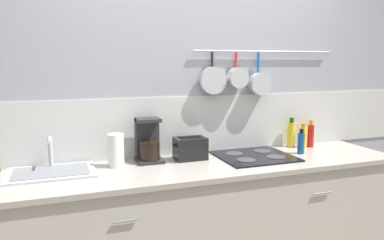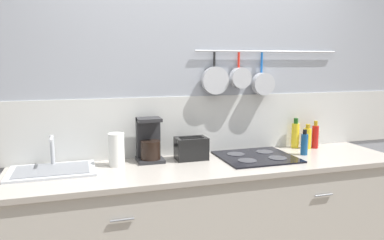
{
  "view_description": "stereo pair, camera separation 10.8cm",
  "coord_description": "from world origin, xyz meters",
  "px_view_note": "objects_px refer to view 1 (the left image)",
  "views": [
    {
      "loc": [
        -1.01,
        -2.37,
        1.64
      ],
      "look_at": [
        -0.16,
        0.0,
        1.25
      ],
      "focal_mm": 35.0,
      "sensor_mm": 36.0,
      "label": 1
    },
    {
      "loc": [
        -0.91,
        -2.4,
        1.64
      ],
      "look_at": [
        -0.16,
        0.0,
        1.25
      ],
      "focal_mm": 35.0,
      "sensor_mm": 36.0,
      "label": 2
    }
  ],
  "objects_px": {
    "toaster": "(190,148)",
    "bottle_sesame_oil": "(303,137)",
    "paper_towel_roll": "(116,150)",
    "coffee_maker": "(148,144)",
    "bottle_dish_soap": "(311,135)",
    "bottle_olive_oil": "(291,134)",
    "bottle_vinegar": "(301,143)",
    "bottle_hot_sauce": "(312,136)"
  },
  "relations": [
    {
      "from": "paper_towel_roll",
      "to": "coffee_maker",
      "type": "relative_size",
      "value": 0.72
    },
    {
      "from": "toaster",
      "to": "bottle_olive_oil",
      "type": "distance_m",
      "value": 0.95
    },
    {
      "from": "coffee_maker",
      "to": "bottle_sesame_oil",
      "type": "height_order",
      "value": "coffee_maker"
    },
    {
      "from": "bottle_olive_oil",
      "to": "bottle_hot_sauce",
      "type": "height_order",
      "value": "bottle_olive_oil"
    },
    {
      "from": "toaster",
      "to": "paper_towel_roll",
      "type": "bearing_deg",
      "value": -178.6
    },
    {
      "from": "bottle_vinegar",
      "to": "bottle_hot_sauce",
      "type": "xyz_separation_m",
      "value": [
        0.28,
        0.24,
        -0.01
      ]
    },
    {
      "from": "bottle_hot_sauce",
      "to": "bottle_dish_soap",
      "type": "bearing_deg",
      "value": -133.29
    },
    {
      "from": "paper_towel_roll",
      "to": "bottle_dish_soap",
      "type": "relative_size",
      "value": 0.99
    },
    {
      "from": "bottle_olive_oil",
      "to": "bottle_sesame_oil",
      "type": "xyz_separation_m",
      "value": [
        0.08,
        -0.06,
        -0.02
      ]
    },
    {
      "from": "bottle_hot_sauce",
      "to": "paper_towel_roll",
      "type": "bearing_deg",
      "value": -175.95
    },
    {
      "from": "coffee_maker",
      "to": "bottle_olive_oil",
      "type": "xyz_separation_m",
      "value": [
        1.25,
        0.06,
        -0.02
      ]
    },
    {
      "from": "toaster",
      "to": "bottle_olive_oil",
      "type": "xyz_separation_m",
      "value": [
        0.95,
        0.11,
        0.03
      ]
    },
    {
      "from": "bottle_dish_soap",
      "to": "coffee_maker",
      "type": "bearing_deg",
      "value": 179.52
    },
    {
      "from": "bottle_vinegar",
      "to": "bottle_olive_oil",
      "type": "relative_size",
      "value": 0.8
    },
    {
      "from": "paper_towel_roll",
      "to": "toaster",
      "type": "distance_m",
      "value": 0.55
    },
    {
      "from": "toaster",
      "to": "bottle_dish_soap",
      "type": "distance_m",
      "value": 1.09
    },
    {
      "from": "paper_towel_roll",
      "to": "bottle_sesame_oil",
      "type": "bearing_deg",
      "value": 2.2
    },
    {
      "from": "paper_towel_roll",
      "to": "bottle_sesame_oil",
      "type": "distance_m",
      "value": 1.57
    },
    {
      "from": "paper_towel_roll",
      "to": "coffee_maker",
      "type": "bearing_deg",
      "value": 15.11
    },
    {
      "from": "coffee_maker",
      "to": "paper_towel_roll",
      "type": "bearing_deg",
      "value": -164.89
    },
    {
      "from": "bottle_vinegar",
      "to": "bottle_sesame_oil",
      "type": "bearing_deg",
      "value": 50.13
    },
    {
      "from": "coffee_maker",
      "to": "bottle_vinegar",
      "type": "relative_size",
      "value": 1.59
    },
    {
      "from": "paper_towel_roll",
      "to": "bottle_olive_oil",
      "type": "relative_size",
      "value": 0.92
    },
    {
      "from": "toaster",
      "to": "bottle_sesame_oil",
      "type": "relative_size",
      "value": 1.21
    },
    {
      "from": "paper_towel_roll",
      "to": "bottle_dish_soap",
      "type": "height_order",
      "value": "bottle_dish_soap"
    },
    {
      "from": "toaster",
      "to": "bottle_dish_soap",
      "type": "xyz_separation_m",
      "value": [
        1.09,
        0.04,
        0.02
      ]
    },
    {
      "from": "bottle_vinegar",
      "to": "bottle_sesame_oil",
      "type": "relative_size",
      "value": 0.97
    },
    {
      "from": "coffee_maker",
      "to": "bottle_dish_soap",
      "type": "bearing_deg",
      "value": -0.48
    },
    {
      "from": "bottle_sesame_oil",
      "to": "bottle_dish_soap",
      "type": "xyz_separation_m",
      "value": [
        0.07,
        -0.01,
        0.01
      ]
    },
    {
      "from": "toaster",
      "to": "bottle_vinegar",
      "type": "distance_m",
      "value": 0.89
    },
    {
      "from": "paper_towel_roll",
      "to": "toaster",
      "type": "relative_size",
      "value": 0.93
    },
    {
      "from": "bottle_olive_oil",
      "to": "bottle_dish_soap",
      "type": "relative_size",
      "value": 1.08
    },
    {
      "from": "coffee_maker",
      "to": "bottle_olive_oil",
      "type": "bearing_deg",
      "value": 2.58
    },
    {
      "from": "bottle_olive_oil",
      "to": "coffee_maker",
      "type": "bearing_deg",
      "value": -177.42
    },
    {
      "from": "toaster",
      "to": "bottle_olive_oil",
      "type": "bearing_deg",
      "value": 6.53
    },
    {
      "from": "toaster",
      "to": "bottle_olive_oil",
      "type": "height_order",
      "value": "bottle_olive_oil"
    },
    {
      "from": "toaster",
      "to": "bottle_vinegar",
      "type": "xyz_separation_m",
      "value": [
        0.88,
        -0.13,
        0.0
      ]
    },
    {
      "from": "paper_towel_roll",
      "to": "bottle_vinegar",
      "type": "xyz_separation_m",
      "value": [
        1.42,
        -0.12,
        -0.03
      ]
    },
    {
      "from": "coffee_maker",
      "to": "toaster",
      "type": "distance_m",
      "value": 0.31
    },
    {
      "from": "bottle_vinegar",
      "to": "bottle_hot_sauce",
      "type": "height_order",
      "value": "bottle_vinegar"
    },
    {
      "from": "coffee_maker",
      "to": "bottle_olive_oil",
      "type": "distance_m",
      "value": 1.25
    },
    {
      "from": "bottle_olive_oil",
      "to": "bottle_sesame_oil",
      "type": "relative_size",
      "value": 1.22
    }
  ]
}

